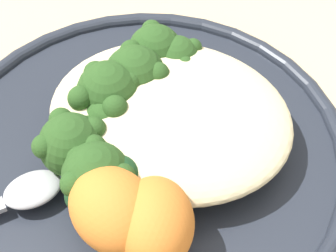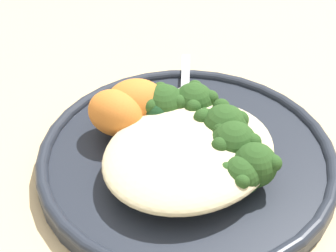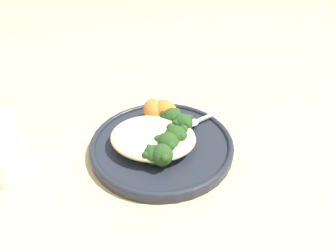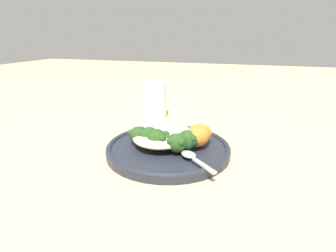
% 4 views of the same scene
% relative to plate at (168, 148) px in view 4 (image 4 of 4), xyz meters
% --- Properties ---
extents(ground_plane, '(4.00, 4.00, 0.00)m').
position_rel_plate_xyz_m(ground_plane, '(0.01, -0.02, -0.01)').
color(ground_plane, '#D6B784').
extents(plate, '(0.28, 0.28, 0.02)m').
position_rel_plate_xyz_m(plate, '(0.00, 0.00, 0.00)').
color(plate, '#232833').
rests_on(plate, ground_plane).
extents(quinoa_mound, '(0.16, 0.14, 0.03)m').
position_rel_plate_xyz_m(quinoa_mound, '(-0.01, -0.01, 0.03)').
color(quinoa_mound, beige).
rests_on(quinoa_mound, plate).
extents(broccoli_stalk_0, '(0.05, 0.09, 0.03)m').
position_rel_plate_xyz_m(broccoli_stalk_0, '(-0.00, -0.05, 0.03)').
color(broccoli_stalk_0, '#ADC675').
rests_on(broccoli_stalk_0, plate).
extents(broccoli_stalk_1, '(0.08, 0.11, 0.04)m').
position_rel_plate_xyz_m(broccoli_stalk_1, '(0.01, -0.06, 0.03)').
color(broccoli_stalk_1, '#ADC675').
rests_on(broccoli_stalk_1, plate).
extents(broccoli_stalk_2, '(0.08, 0.07, 0.04)m').
position_rel_plate_xyz_m(broccoli_stalk_2, '(0.01, -0.03, 0.03)').
color(broccoli_stalk_2, '#ADC675').
rests_on(broccoli_stalk_2, plate).
extents(broccoli_stalk_3, '(0.10, 0.04, 0.04)m').
position_rel_plate_xyz_m(broccoli_stalk_3, '(0.02, -0.01, 0.03)').
color(broccoli_stalk_3, '#ADC675').
rests_on(broccoli_stalk_3, plate).
extents(broccoli_stalk_4, '(0.08, 0.03, 0.03)m').
position_rel_plate_xyz_m(broccoli_stalk_4, '(0.02, 0.00, 0.02)').
color(broccoli_stalk_4, '#ADC675').
rests_on(broccoli_stalk_4, plate).
extents(broccoli_stalk_5, '(0.10, 0.07, 0.04)m').
position_rel_plate_xyz_m(broccoli_stalk_5, '(0.03, 0.03, 0.03)').
color(broccoli_stalk_5, '#ADC675').
rests_on(broccoli_stalk_5, plate).
extents(broccoli_stalk_6, '(0.07, 0.09, 0.04)m').
position_rel_plate_xyz_m(broccoli_stalk_6, '(0.01, 0.04, 0.03)').
color(broccoli_stalk_6, '#ADC675').
rests_on(broccoli_stalk_6, plate).
extents(sweet_potato_chunk_0, '(0.06, 0.07, 0.04)m').
position_rel_plate_xyz_m(sweet_potato_chunk_0, '(-0.03, 0.06, 0.03)').
color(sweet_potato_chunk_0, orange).
rests_on(sweet_potato_chunk_0, plate).
extents(sweet_potato_chunk_1, '(0.07, 0.07, 0.04)m').
position_rel_plate_xyz_m(sweet_potato_chunk_1, '(-0.01, 0.07, 0.03)').
color(sweet_potato_chunk_1, orange).
rests_on(sweet_potato_chunk_1, plate).
extents(kale_tuft, '(0.05, 0.05, 0.03)m').
position_rel_plate_xyz_m(kale_tuft, '(0.01, 0.05, 0.03)').
color(kale_tuft, '#193D1E').
rests_on(kale_tuft, plate).
extents(spoon, '(0.08, 0.09, 0.01)m').
position_rel_plate_xyz_m(spoon, '(0.06, 0.07, 0.01)').
color(spoon, '#B7B7BC').
rests_on(spoon, plate).
extents(water_glass, '(0.08, 0.08, 0.11)m').
position_rel_plate_xyz_m(water_glass, '(-0.25, -0.12, 0.04)').
color(water_glass, silver).
rests_on(water_glass, ground_plane).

